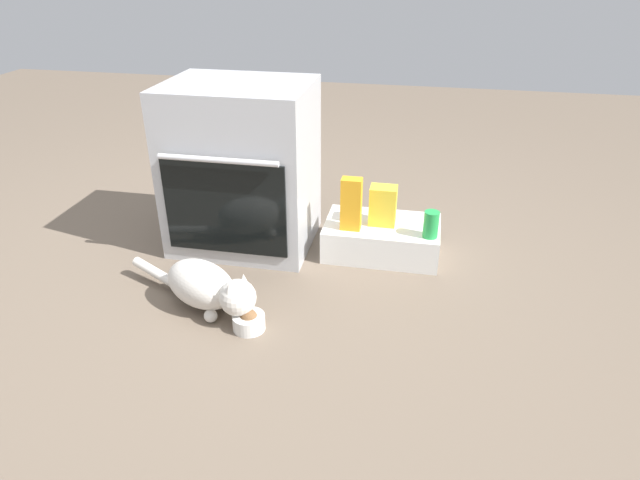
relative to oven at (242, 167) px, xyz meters
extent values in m
plane|color=#6B5B4C|center=(0.08, -0.44, -0.38)|extent=(8.00, 8.00, 0.00)
cube|color=#B7BABF|center=(0.00, 0.00, 0.00)|extent=(0.64, 0.50, 0.76)
cube|color=black|center=(0.00, -0.25, -0.09)|extent=(0.54, 0.01, 0.42)
cylinder|color=silver|center=(0.00, -0.28, 0.14)|extent=(0.51, 0.02, 0.02)
cube|color=white|center=(0.66, 0.01, -0.30)|extent=(0.52, 0.33, 0.15)
cylinder|color=white|center=(0.23, -0.68, -0.35)|extent=(0.12, 0.12, 0.06)
sphere|color=brown|center=(0.23, -0.68, -0.33)|extent=(0.07, 0.07, 0.07)
ellipsoid|color=silver|center=(0.00, -0.58, -0.27)|extent=(0.37, 0.30, 0.19)
sphere|color=silver|center=(0.18, -0.66, -0.26)|extent=(0.14, 0.14, 0.14)
cone|color=silver|center=(0.20, -0.62, -0.21)|extent=(0.05, 0.05, 0.06)
cone|color=silver|center=(0.17, -0.69, -0.21)|extent=(0.05, 0.05, 0.06)
cylinder|color=silver|center=(-0.24, -0.47, -0.32)|extent=(0.27, 0.15, 0.07)
sphere|color=silver|center=(0.11, -0.57, -0.35)|extent=(0.05, 0.05, 0.05)
sphere|color=silver|center=(0.07, -0.66, -0.35)|extent=(0.05, 0.05, 0.05)
cylinder|color=green|center=(0.87, -0.08, -0.17)|extent=(0.07, 0.07, 0.12)
cube|color=yellow|center=(0.65, 0.01, -0.14)|extent=(0.12, 0.09, 0.18)
cube|color=orange|center=(0.52, -0.07, -0.11)|extent=(0.09, 0.06, 0.24)
camera|label=1|loc=(0.82, -2.28, 0.90)|focal=31.04mm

